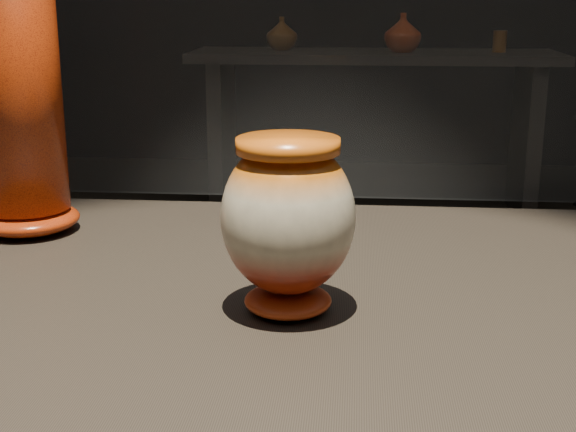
% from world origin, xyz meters
% --- Properties ---
extents(main_vase, '(0.16, 0.16, 0.18)m').
position_xyz_m(main_vase, '(-0.14, -0.04, 1.00)').
color(main_vase, maroon).
rests_on(main_vase, display_plinth).
extents(tall_vase, '(0.17, 0.17, 0.44)m').
position_xyz_m(tall_vase, '(-0.52, 0.22, 1.11)').
color(tall_vase, '#B3340B').
rests_on(tall_vase, display_plinth).
extents(back_shelf, '(2.00, 0.60, 0.90)m').
position_xyz_m(back_shelf, '(0.01, 3.67, 0.64)').
color(back_shelf, black).
rests_on(back_shelf, ground).
extents(back_vase_left, '(0.23, 0.23, 0.18)m').
position_xyz_m(back_vase_left, '(-0.50, 3.73, 0.99)').
color(back_vase_left, brown).
rests_on(back_vase_left, back_shelf).
extents(back_vase_mid, '(0.23, 0.23, 0.21)m').
position_xyz_m(back_vase_mid, '(0.16, 3.61, 1.00)').
color(back_vase_mid, maroon).
rests_on(back_vase_mid, back_shelf).
extents(back_vase_right, '(0.07, 0.07, 0.11)m').
position_xyz_m(back_vase_right, '(0.68, 3.67, 0.96)').
color(back_vase_right, brown).
rests_on(back_vase_right, back_shelf).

